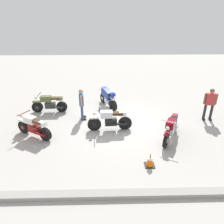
# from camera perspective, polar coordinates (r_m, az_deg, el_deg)

# --- Properties ---
(ground_plane) EXTENTS (40.00, 40.00, 0.00)m
(ground_plane) POSITION_cam_1_polar(r_m,az_deg,el_deg) (10.48, 2.28, -3.26)
(ground_plane) COLOR #ADAAA3
(curb_edge) EXTENTS (14.00, 0.30, 0.15)m
(curb_edge) POSITION_cam_1_polar(r_m,az_deg,el_deg) (6.75, 4.85, -21.50)
(curb_edge) COLOR gray
(curb_edge) RESTS_ON ground
(motorcycle_silver_cruiser) EXTENTS (2.09, 0.70, 1.09)m
(motorcycle_silver_cruiser) POSITION_cam_1_polar(r_m,az_deg,el_deg) (9.72, -0.55, -2.19)
(motorcycle_silver_cruiser) COLOR black
(motorcycle_silver_cruiser) RESTS_ON ground
(motorcycle_olive_vintage) EXTENTS (1.95, 0.70, 1.07)m
(motorcycle_olive_vintage) POSITION_cam_1_polar(r_m,az_deg,el_deg) (12.07, -16.76, 2.15)
(motorcycle_olive_vintage) COLOR black
(motorcycle_olive_vintage) RESTS_ON ground
(motorcycle_cream_vintage) EXTENTS (1.76, 1.12, 1.07)m
(motorcycle_cream_vintage) POSITION_cam_1_polar(r_m,az_deg,el_deg) (9.84, -20.65, -3.82)
(motorcycle_cream_vintage) COLOR black
(motorcycle_cream_vintage) RESTS_ON ground
(motorcycle_blue_sportbike) EXTENTS (1.04, 1.85, 1.14)m
(motorcycle_blue_sportbike) POSITION_cam_1_polar(r_m,az_deg,el_deg) (12.26, -1.15, 4.14)
(motorcycle_blue_sportbike) COLOR black
(motorcycle_blue_sportbike) RESTS_ON ground
(motorcycle_maroon_cruiser) EXTENTS (1.13, 1.88, 1.09)m
(motorcycle_maroon_cruiser) POSITION_cam_1_polar(r_m,az_deg,el_deg) (9.39, 15.84, -4.28)
(motorcycle_maroon_cruiser) COLOR black
(motorcycle_maroon_cruiser) RESTS_ON ground
(person_in_blue_shirt) EXTENTS (0.35, 0.64, 1.63)m
(person_in_blue_shirt) POSITION_cam_1_polar(r_m,az_deg,el_deg) (10.72, -8.35, 2.62)
(person_in_blue_shirt) COLOR #384772
(person_in_blue_shirt) RESTS_ON ground
(person_in_red_shirt) EXTENTS (0.66, 0.36, 1.69)m
(person_in_red_shirt) POSITION_cam_1_polar(r_m,az_deg,el_deg) (11.62, 25.25, 2.41)
(person_in_red_shirt) COLOR #262628
(person_in_red_shirt) RESTS_ON ground
(traffic_cone) EXTENTS (0.36, 0.36, 0.53)m
(traffic_cone) POSITION_cam_1_polar(r_m,az_deg,el_deg) (7.77, 10.38, -12.72)
(traffic_cone) COLOR black
(traffic_cone) RESTS_ON ground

